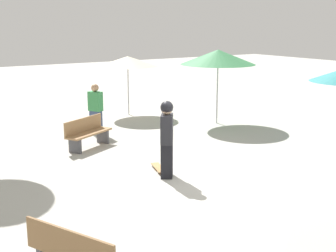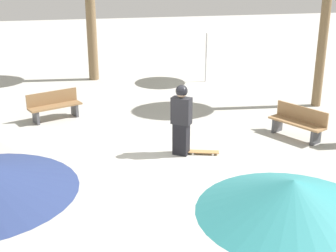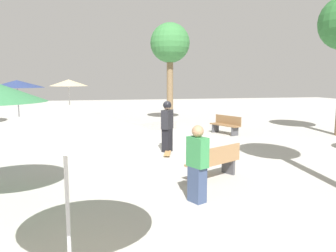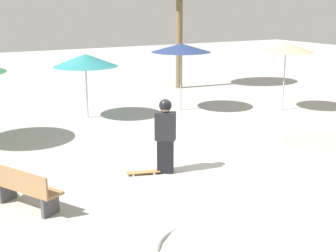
% 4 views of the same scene
% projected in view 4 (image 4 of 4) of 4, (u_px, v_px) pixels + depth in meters
% --- Properties ---
extents(ground_plane, '(60.00, 60.00, 0.00)m').
position_uv_depth(ground_plane, '(184.00, 160.00, 12.10)').
color(ground_plane, '#B2AFA8').
extents(skater_main, '(0.49, 0.54, 1.79)m').
position_uv_depth(skater_main, '(165.00, 133.00, 10.98)').
color(skater_main, black).
rests_on(skater_main, ground_plane).
extents(skateboard, '(0.42, 0.82, 0.07)m').
position_uv_depth(skateboard, '(143.00, 172.00, 11.06)').
color(skateboard, '#B7844C').
rests_on(skateboard, ground_plane).
extents(concrete_ledge, '(2.13, 1.72, 0.40)m').
position_uv_depth(concrete_ledge, '(320.00, 142.00, 12.90)').
color(concrete_ledge, '#A8A39E').
rests_on(concrete_ledge, ground_plane).
extents(bench_near, '(1.62, 1.13, 0.85)m').
position_uv_depth(bench_near, '(25.00, 188.00, 9.13)').
color(bench_near, '#47474C').
rests_on(bench_near, ground_plane).
extents(shade_umbrella_navy, '(2.19, 2.19, 2.50)m').
position_uv_depth(shade_umbrella_navy, '(181.00, 48.00, 17.06)').
color(shade_umbrella_navy, '#B7B7BC').
rests_on(shade_umbrella_navy, ground_plane).
extents(shade_umbrella_teal, '(2.23, 2.23, 2.24)m').
position_uv_depth(shade_umbrella_teal, '(85.00, 60.00, 16.01)').
color(shade_umbrella_teal, '#B7B7BC').
rests_on(shade_umbrella_teal, ground_plane).
extents(shade_umbrella_white, '(2.01, 2.01, 2.40)m').
position_uv_depth(shade_umbrella_white, '(295.00, 243.00, 3.43)').
color(shade_umbrella_white, '#B7B7BC').
rests_on(shade_umbrella_white, ground_plane).
extents(shade_umbrella_tan, '(2.01, 2.01, 2.53)m').
position_uv_depth(shade_umbrella_tan, '(286.00, 47.00, 17.11)').
color(shade_umbrella_tan, '#B7B7BC').
rests_on(shade_umbrella_tan, ground_plane).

